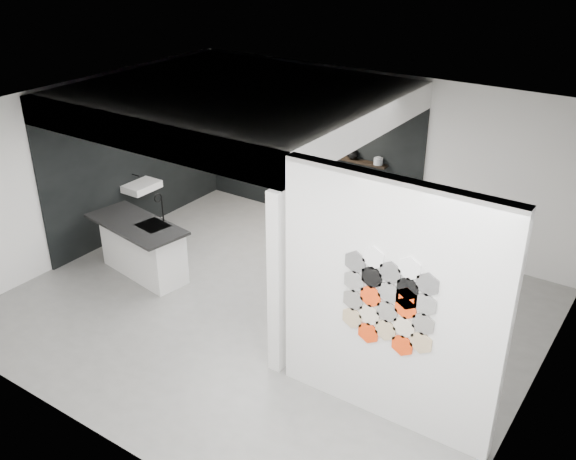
{
  "coord_description": "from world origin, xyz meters",
  "views": [
    {
      "loc": [
        4.48,
        -6.17,
        4.99
      ],
      "look_at": [
        0.1,
        0.3,
        1.15
      ],
      "focal_mm": 40.0,
      "sensor_mm": 36.0,
      "label": 1
    }
  ],
  "objects_px": {
    "stockpot": "(247,132)",
    "glass_bowl": "(378,161)",
    "kitchen_island": "(143,247)",
    "wall_basin": "(142,187)",
    "partition_panel": "(389,306)",
    "utensil_cup": "(276,139)",
    "glass_vase": "(378,161)",
    "bottle_dark": "(293,141)",
    "kettle": "(353,154)"
  },
  "relations": [
    {
      "from": "partition_panel",
      "to": "kitchen_island",
      "type": "xyz_separation_m",
      "value": [
        -4.42,
        0.74,
        -0.94
      ]
    },
    {
      "from": "kitchen_island",
      "to": "utensil_cup",
      "type": "bearing_deg",
      "value": 94.03
    },
    {
      "from": "glass_bowl",
      "to": "glass_vase",
      "type": "distance_m",
      "value": 0.01
    },
    {
      "from": "kitchen_island",
      "to": "utensil_cup",
      "type": "height_order",
      "value": "utensil_cup"
    },
    {
      "from": "bottle_dark",
      "to": "kitchen_island",
      "type": "bearing_deg",
      "value": -101.87
    },
    {
      "from": "glass_vase",
      "to": "kettle",
      "type": "bearing_deg",
      "value": 180.0
    },
    {
      "from": "stockpot",
      "to": "glass_vase",
      "type": "bearing_deg",
      "value": 0.0
    },
    {
      "from": "partition_panel",
      "to": "kitchen_island",
      "type": "relative_size",
      "value": 1.58
    },
    {
      "from": "glass_vase",
      "to": "utensil_cup",
      "type": "bearing_deg",
      "value": 180.0
    },
    {
      "from": "stockpot",
      "to": "bottle_dark",
      "type": "distance_m",
      "value": 1.01
    },
    {
      "from": "glass_bowl",
      "to": "utensil_cup",
      "type": "bearing_deg",
      "value": 180.0
    },
    {
      "from": "glass_vase",
      "to": "wall_basin",
      "type": "bearing_deg",
      "value": -148.65
    },
    {
      "from": "glass_vase",
      "to": "bottle_dark",
      "type": "height_order",
      "value": "bottle_dark"
    },
    {
      "from": "partition_panel",
      "to": "utensil_cup",
      "type": "height_order",
      "value": "partition_panel"
    },
    {
      "from": "wall_basin",
      "to": "glass_bowl",
      "type": "distance_m",
      "value": 4.0
    },
    {
      "from": "glass_bowl",
      "to": "partition_panel",
      "type": "bearing_deg",
      "value": -61.77
    },
    {
      "from": "stockpot",
      "to": "glass_bowl",
      "type": "distance_m",
      "value": 2.7
    },
    {
      "from": "partition_panel",
      "to": "utensil_cup",
      "type": "relative_size",
      "value": 24.5
    },
    {
      "from": "kitchen_island",
      "to": "wall_basin",
      "type": "bearing_deg",
      "value": 144.15
    },
    {
      "from": "utensil_cup",
      "to": "kitchen_island",
      "type": "bearing_deg",
      "value": -95.34
    },
    {
      "from": "kitchen_island",
      "to": "glass_bowl",
      "type": "bearing_deg",
      "value": 62.49
    },
    {
      "from": "wall_basin",
      "to": "glass_bowl",
      "type": "height_order",
      "value": "glass_bowl"
    },
    {
      "from": "kitchen_island",
      "to": "glass_bowl",
      "type": "height_order",
      "value": "glass_bowl"
    },
    {
      "from": "bottle_dark",
      "to": "stockpot",
      "type": "bearing_deg",
      "value": 180.0
    },
    {
      "from": "partition_panel",
      "to": "bottle_dark",
      "type": "xyz_separation_m",
      "value": [
        -3.76,
        3.87,
        0.0
      ]
    },
    {
      "from": "glass_bowl",
      "to": "bottle_dark",
      "type": "relative_size",
      "value": 0.9
    },
    {
      "from": "partition_panel",
      "to": "bottle_dark",
      "type": "bearing_deg",
      "value": 134.21
    },
    {
      "from": "partition_panel",
      "to": "kettle",
      "type": "relative_size",
      "value": 13.83
    },
    {
      "from": "partition_panel",
      "to": "glass_bowl",
      "type": "relative_size",
      "value": 18.57
    },
    {
      "from": "partition_panel",
      "to": "wall_basin",
      "type": "xyz_separation_m",
      "value": [
        -5.46,
        1.8,
        -0.55
      ]
    },
    {
      "from": "kitchen_island",
      "to": "stockpot",
      "type": "bearing_deg",
      "value": 105.92
    },
    {
      "from": "kettle",
      "to": "bottle_dark",
      "type": "distance_m",
      "value": 1.21
    },
    {
      "from": "kettle",
      "to": "glass_bowl",
      "type": "xyz_separation_m",
      "value": [
        0.48,
        0.0,
        -0.03
      ]
    },
    {
      "from": "glass_bowl",
      "to": "glass_vase",
      "type": "xyz_separation_m",
      "value": [
        0.0,
        0.0,
        0.01
      ]
    },
    {
      "from": "stockpot",
      "to": "utensil_cup",
      "type": "xyz_separation_m",
      "value": [
        0.65,
        0.0,
        -0.02
      ]
    },
    {
      "from": "glass_bowl",
      "to": "kitchen_island",
      "type": "bearing_deg",
      "value": -126.88
    },
    {
      "from": "glass_vase",
      "to": "bottle_dark",
      "type": "bearing_deg",
      "value": 180.0
    },
    {
      "from": "kitchen_island",
      "to": "utensil_cup",
      "type": "relative_size",
      "value": 15.54
    },
    {
      "from": "wall_basin",
      "to": "bottle_dark",
      "type": "height_order",
      "value": "bottle_dark"
    },
    {
      "from": "bottle_dark",
      "to": "partition_panel",
      "type": "bearing_deg",
      "value": -45.79
    },
    {
      "from": "stockpot",
      "to": "kettle",
      "type": "bearing_deg",
      "value": 0.0
    },
    {
      "from": "kitchen_island",
      "to": "glass_bowl",
      "type": "relative_size",
      "value": 11.78
    },
    {
      "from": "kitchen_island",
      "to": "bottle_dark",
      "type": "bearing_deg",
      "value": 87.5
    },
    {
      "from": "bottle_dark",
      "to": "utensil_cup",
      "type": "xyz_separation_m",
      "value": [
        -0.36,
        0.0,
        -0.03
      ]
    },
    {
      "from": "stockpot",
      "to": "glass_vase",
      "type": "height_order",
      "value": "stockpot"
    },
    {
      "from": "stockpot",
      "to": "kettle",
      "type": "distance_m",
      "value": 2.22
    },
    {
      "from": "kettle",
      "to": "wall_basin",
      "type": "bearing_deg",
      "value": -144.21
    },
    {
      "from": "kettle",
      "to": "glass_vase",
      "type": "xyz_separation_m",
      "value": [
        0.48,
        0.0,
        -0.02
      ]
    },
    {
      "from": "partition_panel",
      "to": "utensil_cup",
      "type": "distance_m",
      "value": 5.65
    },
    {
      "from": "glass_vase",
      "to": "utensil_cup",
      "type": "relative_size",
      "value": 1.08
    }
  ]
}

